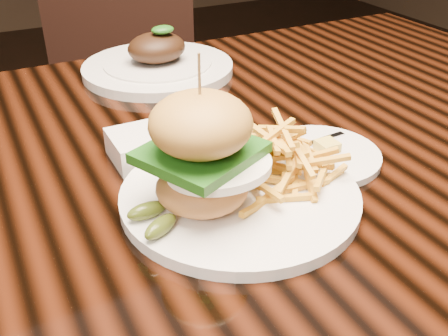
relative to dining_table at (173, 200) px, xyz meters
name	(u,v)px	position (x,y,z in m)	size (l,w,h in m)	color
dining_table	(173,200)	(0.00, 0.00, 0.00)	(1.60, 0.90, 0.75)	black
burger_plate	(236,166)	(0.03, -0.15, 0.13)	(0.29, 0.29, 0.19)	silver
side_saucer	(320,155)	(0.18, -0.10, 0.08)	(0.17, 0.17, 0.02)	silver
ramekin	(142,146)	(-0.04, 0.01, 0.10)	(0.08, 0.08, 0.04)	silver
far_dish	(158,64)	(0.10, 0.31, 0.09)	(0.29, 0.29, 0.09)	silver
chair_far	(120,74)	(0.18, 0.88, -0.13)	(0.60, 0.61, 0.95)	black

